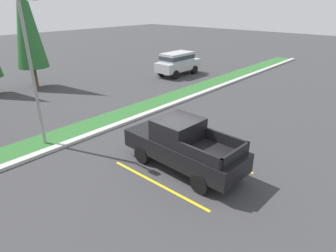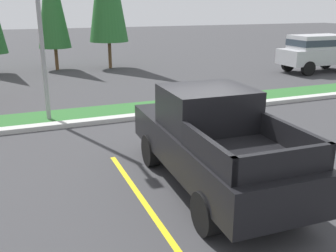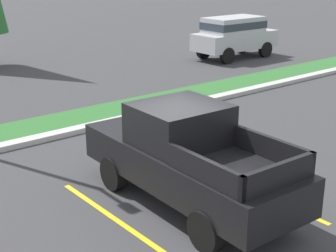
# 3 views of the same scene
# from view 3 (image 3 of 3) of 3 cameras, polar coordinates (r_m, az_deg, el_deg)

# --- Properties ---
(ground_plane) EXTENTS (120.00, 120.00, 0.00)m
(ground_plane) POSITION_cam_3_polar(r_m,az_deg,el_deg) (11.00, 0.32, -7.90)
(ground_plane) COLOR #38383A
(parking_line_near) EXTENTS (0.12, 4.80, 0.01)m
(parking_line_near) POSITION_cam_3_polar(r_m,az_deg,el_deg) (9.84, -4.68, -11.35)
(parking_line_near) COLOR yellow
(parking_line_near) RESTS_ON ground
(parking_line_far) EXTENTS (0.12, 4.80, 0.01)m
(parking_line_far) POSITION_cam_3_polar(r_m,az_deg,el_deg) (11.66, 8.03, -6.50)
(parking_line_far) COLOR yellow
(parking_line_far) RESTS_ON ground
(curb_strip) EXTENTS (56.00, 0.40, 0.15)m
(curb_strip) POSITION_cam_3_polar(r_m,az_deg,el_deg) (14.88, -12.00, -0.83)
(curb_strip) COLOR #B2B2AD
(curb_strip) RESTS_ON ground
(grass_median) EXTENTS (56.00, 1.80, 0.06)m
(grass_median) POSITION_cam_3_polar(r_m,az_deg,el_deg) (15.84, -13.83, 0.04)
(grass_median) COLOR #2D662D
(grass_median) RESTS_ON ground
(pickup_truck_main) EXTENTS (2.12, 5.29, 2.10)m
(pickup_truck_main) POSITION_cam_3_polar(r_m,az_deg,el_deg) (10.28, 2.15, -3.52)
(pickup_truck_main) COLOR black
(pickup_truck_main) RESTS_ON ground
(suv_distant) EXTENTS (4.61, 1.98, 2.10)m
(suv_distant) POSITION_cam_3_polar(r_m,az_deg,el_deg) (26.29, 7.55, 10.29)
(suv_distant) COLOR black
(suv_distant) RESTS_ON ground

